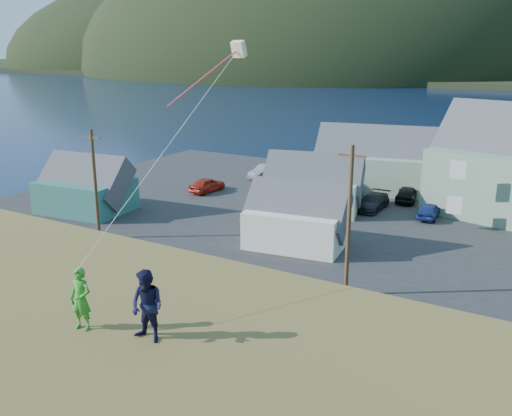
% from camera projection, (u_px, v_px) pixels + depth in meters
% --- Properties ---
extents(ground, '(900.00, 900.00, 0.00)m').
position_uv_depth(ground, '(327.00, 304.00, 32.08)').
color(ground, '#0A1638').
rests_on(ground, ground).
extents(grass_strip, '(110.00, 8.00, 0.10)m').
position_uv_depth(grass_strip, '(312.00, 317.00, 30.42)').
color(grass_strip, '#4C3D19').
rests_on(grass_strip, ground).
extents(waterfront_lot, '(72.00, 36.00, 0.12)m').
position_uv_depth(waterfront_lot, '(413.00, 224.00, 46.12)').
color(waterfront_lot, '#28282B').
rests_on(waterfront_lot, ground).
extents(wharf, '(26.00, 14.00, 0.90)m').
position_uv_depth(wharf, '(417.00, 163.00, 67.96)').
color(wharf, gray).
rests_on(wharf, ground).
extents(shed_teal, '(8.35, 6.27, 6.12)m').
position_uv_depth(shed_teal, '(85.00, 186.00, 49.14)').
color(shed_teal, '#2B665D').
rests_on(shed_teal, waterfront_lot).
extents(shed_palegreen_near, '(9.44, 7.06, 6.12)m').
position_uv_depth(shed_palegreen_near, '(313.00, 185.00, 49.55)').
color(shed_palegreen_near, gray).
rests_on(shed_palegreen_near, waterfront_lot).
extents(shed_white, '(7.81, 5.74, 5.73)m').
position_uv_depth(shed_white, '(297.00, 217.00, 40.58)').
color(shed_white, silver).
rests_on(shed_white, waterfront_lot).
extents(shed_palegreen_far, '(12.64, 8.71, 7.81)m').
position_uv_depth(shed_palegreen_far, '(375.00, 161.00, 56.66)').
color(shed_palegreen_far, gray).
rests_on(shed_palegreen_far, waterfront_lot).
extents(utility_poles, '(32.82, 0.24, 9.51)m').
position_uv_depth(utility_poles, '(325.00, 218.00, 32.55)').
color(utility_poles, '#47331E').
rests_on(utility_poles, waterfront_lot).
extents(parked_cars, '(23.96, 12.63, 1.55)m').
position_uv_depth(parked_cars, '(335.00, 189.00, 54.25)').
color(parked_cars, '#2D5170').
rests_on(parked_cars, waterfront_lot).
extents(kite_flyer_green, '(0.64, 0.48, 1.61)m').
position_uv_depth(kite_flyer_green, '(81.00, 299.00, 14.09)').
color(kite_flyer_green, '#2D8A25').
rests_on(kite_flyer_green, hillside).
extents(kite_flyer_navy, '(0.87, 0.68, 1.79)m').
position_uv_depth(kite_flyer_navy, '(147.00, 306.00, 13.51)').
color(kite_flyer_navy, '#121433').
rests_on(kite_flyer_navy, hillside).
extents(kite_rig, '(0.95, 4.41, 9.83)m').
position_uv_depth(kite_rig, '(232.00, 56.00, 19.51)').
color(kite_rig, '#F6F1BB').
rests_on(kite_rig, ground).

